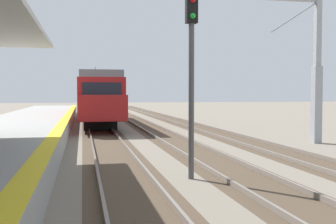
% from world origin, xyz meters
% --- Properties ---
extents(track_pair_nearest_platform, '(2.34, 120.00, 0.16)m').
position_xyz_m(track_pair_nearest_platform, '(1.90, 20.00, 0.05)').
color(track_pair_nearest_platform, '#4C3D2D').
rests_on(track_pair_nearest_platform, ground).
extents(track_pair_middle, '(2.34, 120.00, 0.16)m').
position_xyz_m(track_pair_middle, '(5.30, 20.00, 0.05)').
color(track_pair_middle, '#4C3D2D').
rests_on(track_pair_middle, ground).
extents(track_pair_far_side, '(2.34, 120.00, 0.16)m').
position_xyz_m(track_pair_far_side, '(8.70, 20.00, 0.05)').
color(track_pair_far_side, '#4C3D2D').
rests_on(track_pair_far_side, ground).
extents(approaching_train, '(2.93, 19.60, 4.76)m').
position_xyz_m(approaching_train, '(1.90, 36.96, 2.18)').
color(approaching_train, maroon).
rests_on(approaching_train, ground).
extents(rail_signal_post, '(0.32, 0.34, 5.20)m').
position_xyz_m(rail_signal_post, '(3.78, 14.79, 3.19)').
color(rail_signal_post, '#4C4C4C').
rests_on(rail_signal_post, ground).
extents(catenary_pylon_far_side, '(5.00, 0.40, 7.50)m').
position_xyz_m(catenary_pylon_far_side, '(11.64, 21.64, 3.60)').
color(catenary_pylon_far_side, '#9EA3A8').
rests_on(catenary_pylon_far_side, ground).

